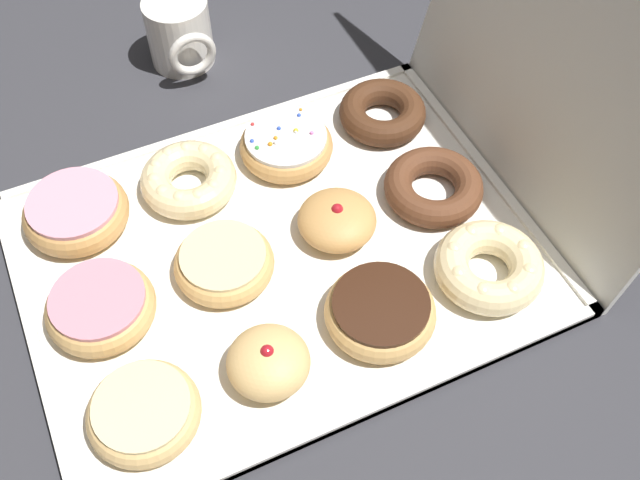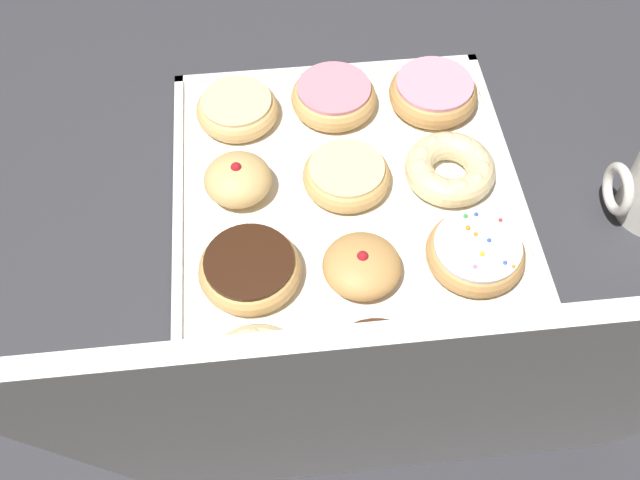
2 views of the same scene
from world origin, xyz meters
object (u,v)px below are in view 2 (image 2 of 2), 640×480
donut_box (353,228)px  cruller_donut_3 (450,168)px  glazed_ring_donut_4 (345,175)px  jelly_filled_donut_7 (364,266)px  sprinkle_donut_6 (476,253)px  chocolate_cake_ring_donut_9 (507,360)px  jelly_filled_donut_5 (238,179)px  chocolate_frosted_donut_8 (250,269)px  cruller_donut_11 (257,377)px  pink_frosted_donut_0 (433,93)px  glazed_ring_donut_2 (237,109)px  pink_frosted_donut_1 (331,97)px  chocolate_cake_ring_donut_10 (379,370)px

donut_box → cruller_donut_3: cruller_donut_3 is taller
glazed_ring_donut_4 → jelly_filled_donut_7: 0.14m
sprinkle_donut_6 → chocolate_cake_ring_donut_9: 0.14m
jelly_filled_donut_5 → sprinkle_donut_6: 0.30m
cruller_donut_3 → jelly_filled_donut_7: jelly_filled_donut_7 is taller
glazed_ring_donut_4 → chocolate_cake_ring_donut_9: (-0.14, 0.27, -0.00)m
jelly_filled_donut_7 → chocolate_frosted_donut_8: size_ratio=0.77×
cruller_donut_11 → chocolate_cake_ring_donut_9: bearing=178.5°
glazed_ring_donut_4 → chocolate_cake_ring_donut_9: glazed_ring_donut_4 is taller
pink_frosted_donut_0 → glazed_ring_donut_2: bearing=-0.1°
cruller_donut_3 → sprinkle_donut_6: (-0.00, 0.13, -0.00)m
chocolate_frosted_donut_8 → jelly_filled_donut_5: bearing=-86.5°
jelly_filled_donut_7 → cruller_donut_11: (0.13, 0.12, -0.00)m
cruller_donut_3 → jelly_filled_donut_7: bearing=46.1°
chocolate_frosted_donut_8 → chocolate_cake_ring_donut_9: (-0.26, 0.14, -0.00)m
pink_frosted_donut_1 → chocolate_cake_ring_donut_9: (-0.14, 0.41, -0.00)m
glazed_ring_donut_4 → chocolate_cake_ring_donut_10: 0.26m
glazed_ring_donut_2 → cruller_donut_11: bearing=90.7°
cruller_donut_3 → cruller_donut_11: size_ratio=0.95×
donut_box → chocolate_cake_ring_donut_9: 0.24m
cruller_donut_3 → pink_frosted_donut_1: bearing=-46.5°
donut_box → glazed_ring_donut_4: glazed_ring_donut_4 is taller
chocolate_cake_ring_donut_10 → cruller_donut_3: bearing=-116.6°
jelly_filled_donut_7 → chocolate_cake_ring_donut_10: bearing=89.0°
sprinkle_donut_6 → glazed_ring_donut_4: bearing=-44.2°
cruller_donut_3 → pink_frosted_donut_0: bearing=-92.3°
pink_frosted_donut_0 → pink_frosted_donut_1: pink_frosted_donut_0 is taller
sprinkle_donut_6 → chocolate_frosted_donut_8: (0.26, -0.01, 0.00)m
pink_frosted_donut_1 → jelly_filled_donut_5: (0.13, 0.13, 0.00)m
jelly_filled_donut_5 → chocolate_cake_ring_donut_9: bearing=135.2°
jelly_filled_donut_7 → chocolate_cake_ring_donut_9: (-0.13, 0.13, -0.00)m
chocolate_frosted_donut_8 → chocolate_cake_ring_donut_9: bearing=152.0°
pink_frosted_donut_1 → glazed_ring_donut_2: pink_frosted_donut_1 is taller
glazed_ring_donut_4 → sprinkle_donut_6: (-0.14, 0.13, 0.00)m
chocolate_cake_ring_donut_10 → donut_box: bearing=-89.9°
pink_frosted_donut_1 → jelly_filled_donut_7: 0.28m
pink_frosted_donut_0 → glazed_ring_donut_4: bearing=43.5°
glazed_ring_donut_4 → cruller_donut_11: cruller_donut_11 is taller
donut_box → jelly_filled_donut_7: jelly_filled_donut_7 is taller
glazed_ring_donut_2 → chocolate_cake_ring_donut_10: 0.42m
donut_box → chocolate_cake_ring_donut_9: (-0.14, 0.20, 0.02)m
cruller_donut_3 → jelly_filled_donut_5: bearing=-1.4°
donut_box → sprinkle_donut_6: (-0.13, 0.07, 0.02)m
donut_box → glazed_ring_donut_2: size_ratio=5.13×
donut_box → chocolate_frosted_donut_8: chocolate_frosted_donut_8 is taller
chocolate_frosted_donut_8 → cruller_donut_11: size_ratio=0.98×
pink_frosted_donut_1 → jelly_filled_donut_5: bearing=45.6°
pink_frosted_donut_1 → chocolate_cake_ring_donut_10: (-0.00, 0.40, -0.00)m
donut_box → pink_frosted_donut_1: size_ratio=4.89×
donut_box → sprinkle_donut_6: size_ratio=4.91×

